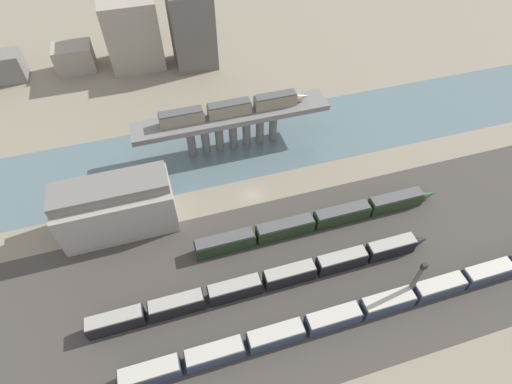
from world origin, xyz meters
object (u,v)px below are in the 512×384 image
(warehouse_building, at_px, (116,207))
(train_yard_far, at_px, (320,220))
(train_on_bridge, at_px, (235,108))
(train_yard_near, at_px, (367,308))
(signal_tower, at_px, (415,281))
(train_yard_mid, at_px, (268,281))

(warehouse_building, bearing_deg, train_yard_far, -16.97)
(train_on_bridge, relative_size, warehouse_building, 1.59)
(train_yard_near, bearing_deg, signal_tower, 5.27)
(train_yard_near, xyz_separation_m, signal_tower, (9.33, 0.86, 4.08))
(train_yard_near, height_order, warehouse_building, warehouse_building)
(signal_tower, bearing_deg, train_yard_far, 115.24)
(train_yard_near, relative_size, signal_tower, 7.84)
(train_yard_far, bearing_deg, signal_tower, -64.76)
(warehouse_building, bearing_deg, train_on_bridge, 30.31)
(train_yard_far, xyz_separation_m, warehouse_building, (-42.08, 12.84, 4.42))
(train_yard_near, height_order, signal_tower, signal_tower)
(train_on_bridge, xyz_separation_m, train_yard_far, (10.90, -31.07, -10.51))
(warehouse_building, bearing_deg, train_yard_near, -39.06)
(train_on_bridge, bearing_deg, signal_tower, -68.24)
(train_on_bridge, distance_m, train_yard_mid, 43.56)
(train_on_bridge, relative_size, train_yard_near, 0.42)
(train_on_bridge, relative_size, train_yard_mid, 0.54)
(train_on_bridge, xyz_separation_m, warehouse_building, (-31.18, -18.23, -6.09))
(train_on_bridge, height_order, train_yard_mid, train_on_bridge)
(train_yard_far, relative_size, signal_tower, 4.92)
(train_yard_near, distance_m, signal_tower, 10.22)
(train_on_bridge, height_order, warehouse_building, train_on_bridge)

